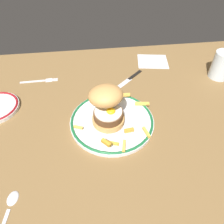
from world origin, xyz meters
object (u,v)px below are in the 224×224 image
(water_glass, at_px, (221,67))
(fork, at_px, (40,81))
(spoon, at_px, (10,204))
(napkin, at_px, (153,61))
(knife, at_px, (130,79))
(burger, at_px, (107,104))
(dinner_plate, at_px, (112,121))

(water_glass, distance_m, fork, 0.70)
(spoon, bearing_deg, napkin, 49.17)
(water_glass, bearing_deg, knife, 175.72)
(fork, bearing_deg, water_glass, -4.82)
(napkin, bearing_deg, knife, -136.86)
(knife, xyz_separation_m, napkin, (0.13, 0.12, -0.00))
(water_glass, height_order, spoon, water_glass)
(water_glass, distance_m, spoon, 0.83)
(burger, relative_size, water_glass, 1.31)
(fork, bearing_deg, dinner_plate, -45.53)
(dinner_plate, xyz_separation_m, fork, (-0.25, 0.25, -0.01))
(burger, xyz_separation_m, napkin, (0.24, 0.34, -0.08))
(fork, distance_m, knife, 0.35)
(water_glass, bearing_deg, fork, 175.18)
(fork, distance_m, napkin, 0.48)
(water_glass, height_order, knife, water_glass)
(water_glass, bearing_deg, dinner_plate, -156.64)
(water_glass, xyz_separation_m, napkin, (-0.23, 0.14, -0.04))
(burger, bearing_deg, napkin, 54.79)
(burger, distance_m, spoon, 0.34)
(dinner_plate, relative_size, spoon, 1.94)
(water_glass, height_order, napkin, water_glass)
(fork, relative_size, napkin, 1.13)
(spoon, bearing_deg, water_glass, 30.40)
(napkin, bearing_deg, water_glass, -32.34)
(dinner_plate, distance_m, burger, 0.07)
(napkin, bearing_deg, dinner_plate, -123.49)
(burger, height_order, spoon, burger)
(napkin, bearing_deg, spoon, -130.83)
(dinner_plate, bearing_deg, water_glass, 23.36)
(knife, bearing_deg, spoon, -129.03)
(dinner_plate, relative_size, napkin, 2.04)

